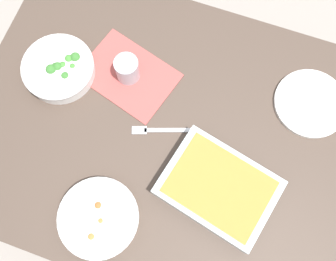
% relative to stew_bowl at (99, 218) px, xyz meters
% --- Properties ---
extents(ground_plane, '(6.00, 6.00, 0.00)m').
position_rel_stew_bowl_xyz_m(ground_plane, '(0.09, 0.30, -0.77)').
color(ground_plane, '#9E9389').
extents(dining_table, '(1.20, 0.90, 0.74)m').
position_rel_stew_bowl_xyz_m(dining_table, '(0.09, 0.30, -0.12)').
color(dining_table, '#4C3D33').
rests_on(dining_table, ground_plane).
extents(placemat, '(0.32, 0.27, 0.00)m').
position_rel_stew_bowl_xyz_m(placemat, '(-0.08, 0.43, -0.03)').
color(placemat, '#B24C47').
rests_on(placemat, dining_table).
extents(stew_bowl, '(0.22, 0.22, 0.06)m').
position_rel_stew_bowl_xyz_m(stew_bowl, '(0.00, 0.00, 0.00)').
color(stew_bowl, white).
rests_on(stew_bowl, dining_table).
extents(broccoli_bowl, '(0.22, 0.22, 0.06)m').
position_rel_stew_bowl_xyz_m(broccoli_bowl, '(-0.28, 0.37, -0.00)').
color(broccoli_bowl, white).
rests_on(broccoli_bowl, dining_table).
extents(baking_dish, '(0.34, 0.28, 0.06)m').
position_rel_stew_bowl_xyz_m(baking_dish, '(0.28, 0.18, 0.00)').
color(baking_dish, silver).
rests_on(baking_dish, dining_table).
extents(drink_cup, '(0.07, 0.07, 0.08)m').
position_rel_stew_bowl_xyz_m(drink_cup, '(-0.08, 0.43, 0.01)').
color(drink_cup, '#B2BCC6').
rests_on(drink_cup, dining_table).
extents(side_plate, '(0.22, 0.22, 0.01)m').
position_rel_stew_bowl_xyz_m(side_plate, '(0.47, 0.52, -0.03)').
color(side_plate, silver).
rests_on(side_plate, dining_table).
extents(spoon_by_stew, '(0.17, 0.06, 0.01)m').
position_rel_stew_bowl_xyz_m(spoon_by_stew, '(0.04, 0.01, -0.03)').
color(spoon_by_stew, silver).
rests_on(spoon_by_stew, dining_table).
extents(spoon_by_broccoli, '(0.18, 0.04, 0.01)m').
position_rel_stew_bowl_xyz_m(spoon_by_broccoli, '(-0.24, 0.36, -0.03)').
color(spoon_by_broccoli, silver).
rests_on(spoon_by_broccoli, dining_table).
extents(fork_on_table, '(0.17, 0.08, 0.01)m').
position_rel_stew_bowl_xyz_m(fork_on_table, '(0.06, 0.29, -0.03)').
color(fork_on_table, silver).
rests_on(fork_on_table, dining_table).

